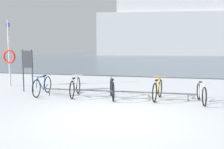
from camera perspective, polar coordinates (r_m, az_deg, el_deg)
name	(u,v)px	position (r m, az deg, el deg)	size (l,w,h in m)	color
ground	(167,57)	(60.14, 12.76, 4.09)	(80.00, 132.00, 0.08)	silver
bike_rack	(114,91)	(9.19, 0.55, -4.02)	(5.97, 0.26, 0.31)	#4C5156
bicycle_0	(42,86)	(10.29, -16.12, -2.57)	(0.46, 1.78, 0.84)	black
bicycle_1	(75,87)	(9.75, -8.66, -2.92)	(0.48, 1.76, 0.82)	black
bicycle_2	(112,89)	(9.14, 0.01, -3.41)	(0.66, 1.67, 0.83)	black
bicycle_3	(158,90)	(9.13, 10.70, -3.55)	(0.46, 1.71, 0.82)	black
bicycle_4	(201,93)	(8.99, 20.34, -4.14)	(0.46, 1.66, 0.77)	black
info_sign	(27,63)	(11.15, -19.34, 2.47)	(0.55, 0.11, 1.86)	#33383D
rescue_post	(9,55)	(13.24, -23.11, 4.30)	(0.72, 0.11, 3.32)	silver
ferry_ship	(192,24)	(76.36, 18.45, 11.26)	(57.39, 20.43, 27.45)	silver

